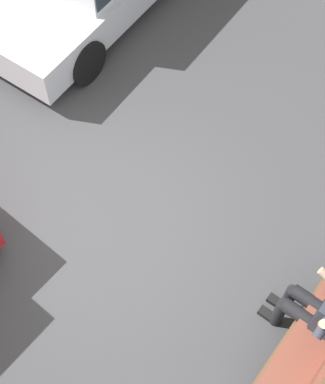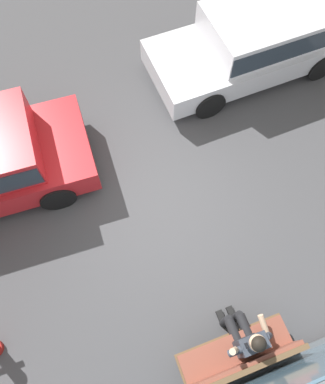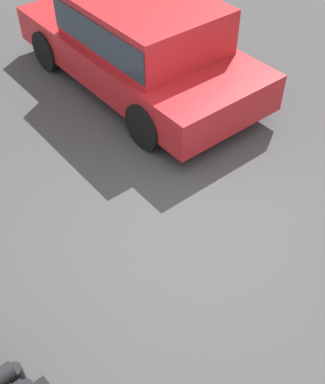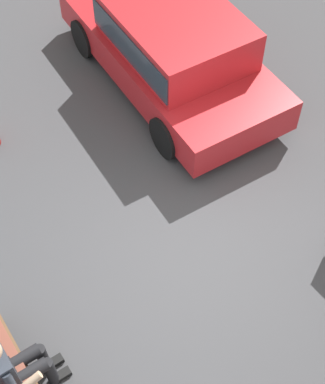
{
  "view_description": "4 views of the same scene",
  "coord_description": "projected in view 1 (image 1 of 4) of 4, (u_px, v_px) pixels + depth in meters",
  "views": [
    {
      "loc": [
        1.98,
        2.6,
        6.2
      ],
      "look_at": [
        -0.49,
        0.72,
        0.88
      ],
      "focal_mm": 55.0,
      "sensor_mm": 36.0,
      "label": 1
    },
    {
      "loc": [
        0.78,
        2.6,
        6.34
      ],
      "look_at": [
        -0.04,
        0.37,
        1.22
      ],
      "focal_mm": 35.0,
      "sensor_mm": 36.0,
      "label": 2
    },
    {
      "loc": [
        -2.35,
        2.6,
        4.1
      ],
      "look_at": [
        -0.18,
        0.68,
        1.24
      ],
      "focal_mm": 45.0,
      "sensor_mm": 36.0,
      "label": 3
    },
    {
      "loc": [
        -3.07,
        2.6,
        6.54
      ],
      "look_at": [
        0.23,
        0.39,
        1.23
      ],
      "focal_mm": 55.0,
      "sensor_mm": 36.0,
      "label": 4
    }
  ],
  "objects": [
    {
      "name": "ground_plane",
      "position": [
        89.0,
        226.0,
        6.94
      ],
      "size": [
        60.0,
        60.0,
        0.0
      ],
      "primitive_type": "plane",
      "color": "#424244"
    },
    {
      "name": "person_on_phone",
      "position": [
        320.0,
        309.0,
        5.66
      ],
      "size": [
        0.73,
        0.74,
        1.38
      ],
      "color": "black",
      "rests_on": "ground_plane"
    }
  ]
}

